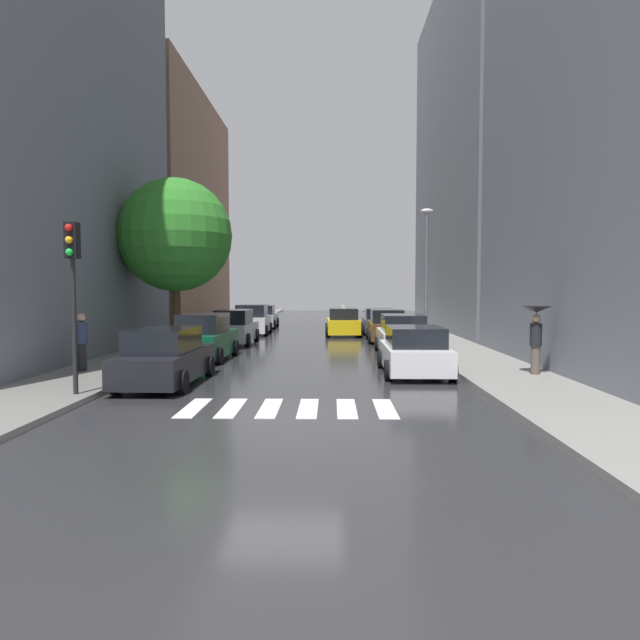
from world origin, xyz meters
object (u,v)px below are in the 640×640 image
pedestrian_foreground (536,326)px  pedestrian_near_tree (82,341)px  street_tree_left (175,235)px  traffic_light_left_corner (73,269)px  parked_car_left_fourth (252,321)px  parked_car_right_third (387,327)px  parked_car_right_fourth (379,322)px  parked_car_left_second (205,338)px  taxi_midroad (343,323)px  parked_car_left_fifth (262,317)px  parked_car_left_third (234,328)px  parked_car_right_second (402,336)px  lamp_post_right (426,265)px  parked_car_left_nearest (166,358)px  parked_car_right_nearest (414,352)px

pedestrian_foreground → pedestrian_near_tree: 14.34m
street_tree_left → traffic_light_left_corner: (0.39, -10.93, -1.84)m
pedestrian_foreground → parked_car_left_fourth: bearing=13.8°
parked_car_left_fourth → parked_car_right_third: bearing=-122.3°
parked_car_right_fourth → street_tree_left: size_ratio=0.55×
parked_car_left_second → parked_car_right_third: bearing=-43.5°
parked_car_right_third → street_tree_left: bearing=117.6°
parked_car_right_fourth → traffic_light_left_corner: (-9.39, -21.06, 2.54)m
taxi_midroad → pedestrian_foreground: size_ratio=2.10×
parked_car_left_fifth → parked_car_right_fourth: bearing=-126.1°
parked_car_left_third → parked_car_right_second: bearing=-119.0°
parked_car_left_third → parked_car_left_fifth: bearing=1.7°
lamp_post_right → parked_car_left_fourth: bearing=142.9°
street_tree_left → lamp_post_right: 11.72m
parked_car_left_fourth → lamp_post_right: (9.37, -7.09, 3.06)m
parked_car_left_fifth → pedestrian_near_tree: bearing=170.7°
parked_car_right_second → street_tree_left: size_ratio=0.58×
parked_car_left_second → pedestrian_foreground: size_ratio=2.06×
parked_car_right_third → pedestrian_foreground: pedestrian_foreground is taller
traffic_light_left_corner → pedestrian_foreground: bearing=15.7°
parked_car_left_fifth → street_tree_left: (-1.91, -15.56, 4.37)m
parked_car_left_nearest → lamp_post_right: size_ratio=0.74×
parked_car_right_nearest → parked_car_left_nearest: bearing=105.8°
lamp_post_right → parked_car_left_third: bearing=173.0°
parked_car_left_nearest → parked_car_left_third: (-0.05, 12.22, 0.03)m
parked_car_left_nearest → parked_car_left_second: parked_car_left_second is taller
parked_car_left_nearest → parked_car_right_nearest: 7.84m
parked_car_left_nearest → pedestrian_near_tree: (-3.16, 1.57, 0.36)m
parked_car_right_second → parked_car_right_fourth: size_ratio=1.06×
parked_car_left_fifth → traffic_light_left_corner: bearing=175.2°
parked_car_left_nearest → parked_car_left_second: size_ratio=1.09×
parked_car_left_fifth → parked_car_right_second: (7.92, -16.56, 0.04)m
parked_car_left_nearest → parked_car_right_second: (7.84, 7.55, 0.02)m
parked_car_left_nearest → parked_car_left_fifth: 24.11m
parked_car_left_second → parked_car_right_third: size_ratio=1.07×
pedestrian_near_tree → parked_car_left_fourth: bearing=61.4°
parked_car_right_fourth → pedestrian_foreground: pedestrian_foreground is taller
parked_car_right_second → lamp_post_right: (1.56, 3.50, 3.10)m
parked_car_left_fifth → street_tree_left: bearing=171.5°
taxi_midroad → traffic_light_left_corner: 21.23m
parked_car_left_fourth → taxi_midroad: bearing=-98.0°
parked_car_left_fourth → traffic_light_left_corner: bearing=174.7°
parked_car_right_nearest → parked_car_right_third: parked_car_right_third is taller
parked_car_right_fourth → lamp_post_right: lamp_post_right is taller
parked_car_left_third → parked_car_left_second: bearing=-179.1°
parked_car_right_second → parked_car_left_second: bearing=103.5°
parked_car_left_fifth → parked_car_right_fourth: parked_car_left_fifth is taller
parked_car_left_nearest → street_tree_left: (-1.98, 8.55, 4.35)m
parked_car_left_second → parked_car_left_fifth: parked_car_left_second is taller
parked_car_right_second → lamp_post_right: bearing=-23.3°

